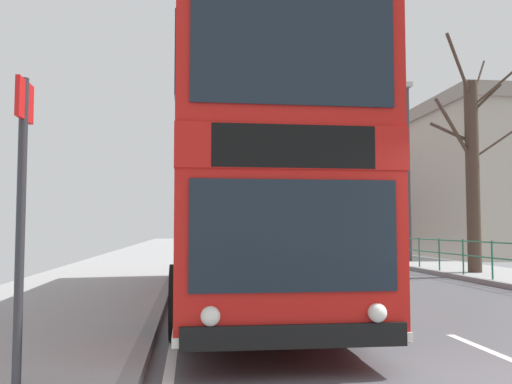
% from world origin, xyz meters
% --- Properties ---
extents(double_decker_bus_main, '(2.73, 11.27, 4.34)m').
position_xyz_m(double_decker_bus_main, '(-2.73, 7.01, 2.28)').
color(double_decker_bus_main, red).
rests_on(double_decker_bus_main, ground).
extents(background_bus_far_lane, '(2.68, 10.60, 3.08)m').
position_xyz_m(background_bus_far_lane, '(2.68, 30.61, 1.69)').
color(background_bus_far_lane, red).
rests_on(background_bus_far_lane, ground).
extents(pedestrian_railing_far_kerb, '(0.05, 21.17, 1.06)m').
position_xyz_m(pedestrian_railing_far_kerb, '(4.45, 9.39, 0.84)').
color(pedestrian_railing_far_kerb, '#236B4C').
rests_on(pedestrian_railing_far_kerb, ground).
extents(bus_stop_sign_near, '(0.08, 0.44, 2.76)m').
position_xyz_m(bus_stop_sign_near, '(-5.24, 1.01, 1.83)').
color(bus_stop_sign_near, '#2D2D33').
rests_on(bus_stop_sign_near, ground).
extents(street_lamp_far_side, '(0.28, 0.60, 7.65)m').
position_xyz_m(street_lamp_far_side, '(5.51, 18.49, 4.57)').
color(street_lamp_far_side, '#38383D').
rests_on(street_lamp_far_side, ground).
extents(bare_tree_far_00, '(2.70, 3.24, 6.73)m').
position_xyz_m(bare_tree_far_00, '(6.40, 35.74, 3.78)').
color(bare_tree_far_00, '#4C3D2D').
rests_on(bare_tree_far_00, ground).
extents(bare_tree_far_01, '(2.11, 2.14, 5.93)m').
position_xyz_m(bare_tree_far_01, '(5.46, 26.53, 3.07)').
color(bare_tree_far_01, '#423328').
rests_on(bare_tree_far_01, ground).
extents(bare_tree_far_02, '(3.34, 1.95, 7.31)m').
position_xyz_m(bare_tree_far_02, '(5.21, 12.56, 3.41)').
color(bare_tree_far_02, '#423328').
rests_on(bare_tree_far_02, ground).
extents(background_building_00, '(9.93, 12.90, 8.27)m').
position_xyz_m(background_building_00, '(13.54, 25.69, 4.16)').
color(background_building_00, '#B2A899').
rests_on(background_building_00, ground).
extents(background_building_01, '(9.99, 18.02, 8.72)m').
position_xyz_m(background_building_01, '(15.50, 43.19, 4.38)').
color(background_building_01, '#B2A899').
rests_on(background_building_01, ground).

